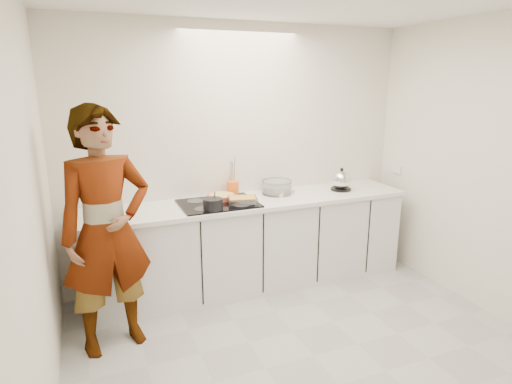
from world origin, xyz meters
name	(u,v)px	position (x,y,z in m)	size (l,w,h in m)	color
floor	(314,356)	(0.00, 0.00, 0.00)	(3.60, 3.20, 0.00)	#B2B2AF
wall_back	(240,155)	(0.00, 1.60, 1.30)	(3.60, 0.00, 2.60)	silver
wall_left	(28,224)	(-1.80, 0.00, 1.30)	(0.00, 3.20, 2.60)	silver
wall_right	(504,172)	(1.80, 0.02, 1.30)	(0.02, 3.20, 2.60)	silver
base_cabinets	(252,245)	(0.00, 1.28, 0.43)	(3.20, 0.58, 0.87)	silver
countertop	(252,202)	(0.00, 1.28, 0.89)	(3.24, 0.64, 0.04)	white
hob	(218,203)	(-0.35, 1.26, 0.92)	(0.72, 0.54, 0.01)	black
tart_dish	(221,196)	(-0.28, 1.38, 0.95)	(0.33, 0.33, 0.05)	#BB4830
saucepan	(213,204)	(-0.46, 1.08, 0.97)	(0.22, 0.22, 0.17)	black
baking_dish	(242,200)	(-0.14, 1.18, 0.95)	(0.31, 0.26, 0.05)	silver
mixing_bowl	(277,187)	(0.32, 1.40, 0.98)	(0.33, 0.33, 0.14)	silver
tea_towel	(281,192)	(0.36, 1.37, 0.93)	(0.24, 0.18, 0.04)	white
kettle	(341,181)	(1.02, 1.27, 1.01)	(0.25, 0.25, 0.24)	black
utensil_crock	(233,188)	(-0.12, 1.50, 0.98)	(0.12, 0.12, 0.15)	orange
cook	(107,232)	(-1.38, 0.74, 0.95)	(0.69, 0.45, 1.89)	silver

